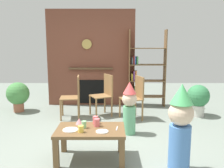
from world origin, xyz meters
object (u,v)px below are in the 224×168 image
(bookshelf, at_px, (145,72))
(coffee_table, at_px, (91,134))
(paper_plate_front, at_px, (103,132))
(dining_chair_left, at_px, (75,94))
(potted_plant_short, at_px, (19,94))
(birthday_cake_slice, at_px, (80,121))
(dining_chair_middle, at_px, (105,92))
(paper_cup_near_left, at_px, (82,129))
(paper_cup_near_right, at_px, (85,125))
(potted_plant_tall, at_px, (199,98))
(dining_chair_right, at_px, (136,95))
(child_in_pink, at_px, (130,107))
(paper_cup_far_left, at_px, (98,123))
(paper_plate_rear, at_px, (71,130))
(paper_cup_center, at_px, (96,120))
(child_with_cone_hat, at_px, (181,126))

(bookshelf, distance_m, coffee_table, 3.10)
(paper_plate_front, height_order, dining_chair_left, dining_chair_left)
(paper_plate_front, height_order, potted_plant_short, potted_plant_short)
(birthday_cake_slice, relative_size, dining_chair_middle, 0.11)
(potted_plant_short, bearing_deg, paper_cup_near_left, -54.48)
(coffee_table, height_order, paper_cup_near_left, paper_cup_near_left)
(paper_cup_near_right, bearing_deg, potted_plant_tall, 41.43)
(dining_chair_right, bearing_deg, paper_cup_near_left, 47.81)
(coffee_table, height_order, paper_cup_near_right, paper_cup_near_right)
(child_in_pink, distance_m, potted_plant_tall, 1.89)
(paper_cup_far_left, height_order, birthday_cake_slice, paper_cup_far_left)
(potted_plant_short, bearing_deg, potted_plant_tall, -4.90)
(coffee_table, height_order, dining_chair_middle, dining_chair_middle)
(paper_cup_near_left, relative_size, paper_plate_rear, 0.43)
(paper_plate_rear, height_order, dining_chair_right, dining_chair_right)
(bookshelf, bearing_deg, potted_plant_tall, -38.39)
(dining_chair_left, bearing_deg, paper_cup_far_left, 102.37)
(paper_plate_front, bearing_deg, paper_cup_far_left, 110.80)
(paper_cup_near_right, height_order, paper_cup_center, paper_cup_center)
(birthday_cake_slice, height_order, child_with_cone_hat, child_with_cone_hat)
(dining_chair_right, height_order, potted_plant_tall, dining_chair_right)
(potted_plant_tall, bearing_deg, paper_cup_far_left, -137.32)
(paper_cup_center, xyz_separation_m, potted_plant_tall, (2.10, 1.81, -0.09))
(child_in_pink, bearing_deg, paper_cup_near_left, -1.17)
(dining_chair_left, bearing_deg, birthday_cake_slice, 95.22)
(paper_cup_near_left, distance_m, paper_cup_center, 0.37)
(potted_plant_tall, bearing_deg, paper_cup_near_right, -138.57)
(paper_cup_center, xyz_separation_m, dining_chair_right, (0.72, 1.59, 0.02))
(coffee_table, bearing_deg, dining_chair_right, 66.76)
(paper_cup_near_left, bearing_deg, paper_cup_near_right, 81.82)
(coffee_table, bearing_deg, paper_cup_far_left, 49.91)
(potted_plant_short, bearing_deg, paper_cup_near_right, -52.34)
(paper_cup_center, relative_size, child_in_pink, 0.12)
(bookshelf, xyz_separation_m, paper_cup_center, (-1.03, -2.66, -0.39))
(bookshelf, relative_size, paper_cup_far_left, 17.52)
(paper_cup_near_right, xyz_separation_m, paper_cup_far_left, (0.17, 0.07, 0.01))
(coffee_table, height_order, child_with_cone_hat, child_with_cone_hat)
(dining_chair_middle, bearing_deg, paper_plate_rear, 53.46)
(coffee_table, relative_size, potted_plant_tall, 1.33)
(coffee_table, xyz_separation_m, dining_chair_left, (-0.51, 1.87, 0.15))
(coffee_table, height_order, dining_chair_right, dining_chair_right)
(child_with_cone_hat, relative_size, potted_plant_short, 1.60)
(dining_chair_middle, bearing_deg, child_with_cone_hat, 86.42)
(bookshelf, relative_size, potted_plant_short, 2.77)
(child_with_cone_hat, xyz_separation_m, potted_plant_short, (-3.00, 2.65, -0.18))
(dining_chair_left, bearing_deg, paper_cup_center, 102.65)
(bookshelf, relative_size, child_in_pink, 2.06)
(child_in_pink, bearing_deg, paper_cup_far_left, 1.03)
(coffee_table, bearing_deg, dining_chair_left, 105.13)
(birthday_cake_slice, bearing_deg, child_in_pink, 44.85)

